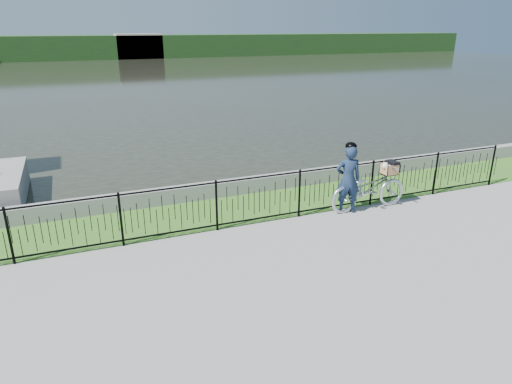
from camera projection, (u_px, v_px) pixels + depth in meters
name	position (u px, v px, depth m)	size (l,w,h in m)	color
ground	(291.00, 254.00, 8.97)	(120.00, 120.00, 0.00)	gray
grass_strip	(244.00, 208.00, 11.23)	(60.00, 2.00, 0.01)	#3A6A21
water	(114.00, 80.00, 37.68)	(120.00, 120.00, 0.00)	#27291F
quay_wall	(230.00, 188.00, 12.03)	(60.00, 0.30, 0.40)	gray
fence	(259.00, 199.00, 10.17)	(14.00, 0.06, 1.15)	black
far_treeline	(91.00, 47.00, 60.65)	(120.00, 6.00, 3.00)	#1F4219
far_building_right	(139.00, 46.00, 61.43)	(6.00, 3.00, 3.20)	#A59885
bicycle_rig	(369.00, 188.00, 10.98)	(2.04, 0.71, 1.16)	silver
cyclist	(348.00, 178.00, 10.70)	(0.69, 0.55, 1.71)	#16243C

